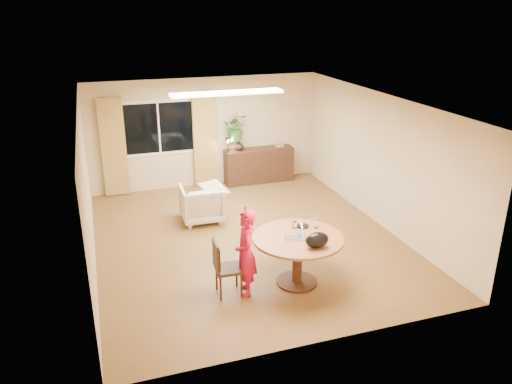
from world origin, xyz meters
TOP-DOWN VIEW (x-y plane):
  - floor at (0.00, 0.00)m, footprint 6.50×6.50m
  - ceiling at (0.00, 0.00)m, footprint 6.50×6.50m
  - wall_back at (0.00, 3.25)m, footprint 5.50×0.00m
  - wall_left at (-2.75, 0.00)m, footprint 0.00×6.50m
  - wall_right at (2.75, 0.00)m, footprint 0.00×6.50m
  - window at (-1.10, 3.23)m, footprint 1.70×0.03m
  - curtain_left at (-2.15, 3.15)m, footprint 0.55×0.08m
  - curtain_right at (-0.05, 3.15)m, footprint 0.55×0.08m
  - ceiling_panel at (0.00, 1.20)m, footprint 2.20×0.35m
  - dining_table at (0.29, -1.76)m, footprint 1.42×1.42m
  - dining_chair at (-0.82, -1.72)m, footprint 0.45×0.42m
  - child at (-0.57, -1.79)m, footprint 0.55×0.42m
  - laptop at (0.19, -1.78)m, footprint 0.39×0.30m
  - tumbler at (0.36, -1.45)m, footprint 0.08×0.08m
  - wine_glass at (0.69, -1.55)m, footprint 0.08×0.08m
  - pot_lid at (0.50, -1.43)m, footprint 0.23×0.23m
  - handbag at (0.41, -2.18)m, footprint 0.41×0.32m
  - armchair at (-0.61, 1.12)m, footprint 0.83×0.85m
  - throw at (-0.36, 1.03)m, footprint 0.60×0.67m
  - sideboard at (1.26, 3.01)m, footprint 1.71×0.42m
  - vase at (0.76, 3.01)m, footprint 0.28×0.28m
  - bouquet at (0.69, 3.01)m, footprint 0.71×0.66m
  - book_stack at (1.80, 3.01)m, footprint 0.22×0.19m
  - desk_lamp at (0.46, 2.96)m, footprint 0.17×0.17m

SIDE VIEW (x-z plane):
  - floor at x=0.00m, z-range 0.00..0.00m
  - armchair at x=-0.61m, z-range 0.00..0.76m
  - sideboard at x=1.26m, z-range 0.00..0.85m
  - dining_chair at x=-0.82m, z-range 0.00..0.90m
  - dining_table at x=0.29m, z-range 0.23..1.04m
  - child at x=-0.57m, z-range 0.00..1.37m
  - throw at x=-0.36m, z-range 0.76..0.79m
  - pot_lid at x=0.50m, z-range 0.81..0.84m
  - tumbler at x=0.36m, z-range 0.81..0.92m
  - book_stack at x=1.80m, z-range 0.85..0.93m
  - wine_glass at x=0.69m, z-range 0.81..0.99m
  - laptop at x=0.19m, z-range 0.81..1.04m
  - handbag at x=0.41m, z-range 0.81..1.05m
  - vase at x=0.76m, z-range 0.85..1.10m
  - desk_lamp at x=0.46m, z-range 0.85..1.21m
  - curtain_left at x=-2.15m, z-range 0.02..2.27m
  - curtain_right at x=-0.05m, z-range 0.02..2.27m
  - wall_back at x=0.00m, z-range -1.45..4.05m
  - wall_left at x=-2.75m, z-range -1.95..4.55m
  - wall_right at x=2.75m, z-range -1.95..4.55m
  - bouquet at x=0.69m, z-range 1.10..1.76m
  - window at x=-1.10m, z-range 0.85..2.15m
  - ceiling_panel at x=0.00m, z-range 2.54..2.59m
  - ceiling at x=0.00m, z-range 2.60..2.60m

